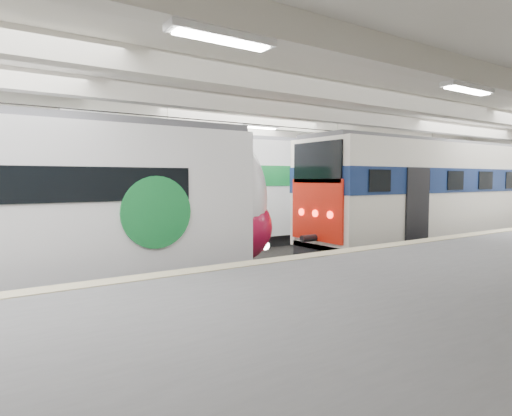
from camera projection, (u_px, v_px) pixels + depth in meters
station_hall at (329, 171)px, 12.80m from camera, size 36.00×24.00×5.75m
modern_emu at (42, 213)px, 10.13m from camera, size 13.91×2.87×4.48m
older_rer at (436, 192)px, 18.73m from camera, size 14.02×3.10×4.60m
far_train at (170, 191)px, 17.70m from camera, size 15.54×3.83×4.86m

